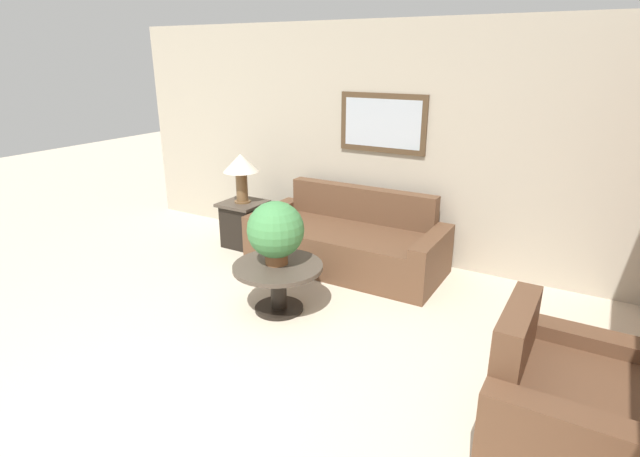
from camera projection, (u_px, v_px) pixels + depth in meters
The scene contains 8 objects.
ground_plane at pixel (191, 423), 3.21m from camera, with size 20.00×20.00×0.00m, color beige.
wall_back at pixel (397, 144), 5.50m from camera, with size 7.32×0.09×2.60m.
couch_main at pixel (347, 243), 5.50m from camera, with size 2.12×0.94×0.83m.
armchair at pixel (572, 405), 2.96m from camera, with size 0.95×1.09×0.83m.
coffee_table at pixel (278, 277), 4.53m from camera, with size 0.82×0.82×0.45m.
side_table at pixel (244, 223), 6.11m from camera, with size 0.49×0.49×0.56m.
table_lamp at pixel (241, 167), 5.88m from camera, with size 0.42×0.42×0.59m.
potted_plant_on_table at pixel (276, 231), 4.42m from camera, with size 0.51×0.51×0.58m.
Camera 1 is at (2.03, -1.84, 2.25)m, focal length 28.00 mm.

